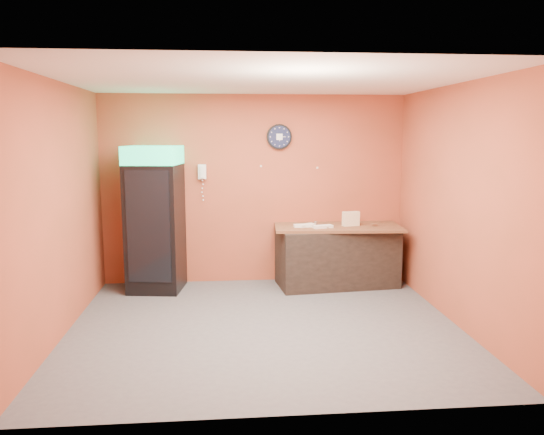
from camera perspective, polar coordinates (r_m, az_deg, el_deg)
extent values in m
plane|color=#47474C|center=(6.31, -0.78, -11.62)|extent=(4.50, 4.50, 0.00)
cube|color=#B24B32|center=(7.95, -1.91, 3.03)|extent=(4.50, 0.02, 2.80)
cube|color=#B24B32|center=(6.22, -21.97, 0.73)|extent=(0.02, 4.00, 2.80)
cube|color=#B24B32|center=(6.53, 19.27, 1.25)|extent=(0.02, 4.00, 2.80)
cube|color=white|center=(5.94, -0.84, 14.57)|extent=(4.50, 4.00, 0.02)
cube|color=black|center=(7.72, -12.41, -1.09)|extent=(0.81, 0.81, 1.80)
cube|color=#1AE38E|center=(7.61, -12.68, 6.56)|extent=(0.81, 0.81, 0.26)
cube|color=black|center=(7.35, -12.40, -0.98)|extent=(0.59, 0.10, 1.54)
cube|color=black|center=(7.90, 7.00, -4.22)|extent=(1.79, 0.94, 0.86)
cylinder|color=black|center=(7.91, 0.78, 8.67)|extent=(0.37, 0.05, 0.37)
cylinder|color=#0F1433|center=(7.89, 0.80, 8.67)|extent=(0.32, 0.01, 0.32)
cube|color=white|center=(7.88, 0.81, 8.67)|extent=(0.09, 0.00, 0.09)
cube|color=white|center=(7.87, -7.52, 4.91)|extent=(0.12, 0.07, 0.21)
cube|color=white|center=(7.82, -7.54, 4.88)|extent=(0.05, 0.04, 0.18)
cube|color=brown|center=(7.81, 7.06, -1.01)|extent=(1.88, 0.97, 0.04)
cube|color=beige|center=(7.80, 8.47, -0.71)|extent=(0.26, 0.13, 0.05)
cube|color=beige|center=(7.79, 8.48, -0.33)|extent=(0.26, 0.13, 0.05)
cube|color=beige|center=(7.78, 8.49, 0.05)|extent=(0.26, 0.13, 0.05)
cube|color=beige|center=(7.77, 8.50, 0.43)|extent=(0.26, 0.13, 0.05)
cube|color=silver|center=(7.64, 3.39, -0.88)|extent=(0.28, 0.13, 0.04)
cube|color=silver|center=(7.57, 5.50, -0.98)|extent=(0.30, 0.18, 0.04)
cube|color=silver|center=(7.67, 3.73, -0.84)|extent=(0.28, 0.23, 0.04)
cylinder|color=silver|center=(7.82, 4.75, -0.60)|extent=(0.06, 0.06, 0.06)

